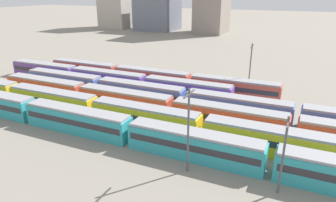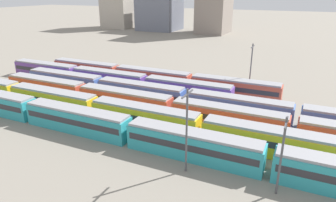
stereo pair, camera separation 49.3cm
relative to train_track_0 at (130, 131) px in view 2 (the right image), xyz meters
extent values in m
plane|color=gray|center=(-27.48, 13.00, -1.90)|extent=(600.00, 600.00, 0.00)
cube|color=teal|center=(-9.45, 0.00, -0.20)|extent=(18.00, 3.00, 3.40)
cube|color=#2D2D33|center=(-9.45, 0.00, 0.20)|extent=(17.20, 3.06, 0.90)
cube|color=#939399|center=(-9.45, 0.00, 1.67)|extent=(17.60, 2.70, 0.35)
cube|color=teal|center=(9.45, 0.00, -0.20)|extent=(18.00, 3.00, 3.40)
cube|color=#2D2D33|center=(9.45, 0.00, 0.20)|extent=(17.20, 3.06, 0.90)
cube|color=#939399|center=(9.45, 0.00, 1.67)|extent=(17.60, 2.70, 0.35)
cube|color=yellow|center=(-19.47, 5.20, -0.20)|extent=(18.00, 3.00, 3.40)
cube|color=#2D2D33|center=(-19.47, 5.20, 0.20)|extent=(17.20, 3.06, 0.90)
cube|color=#939399|center=(-19.47, 5.20, 1.67)|extent=(17.60, 2.70, 0.35)
cube|color=yellow|center=(-0.57, 5.20, -0.20)|extent=(18.00, 3.00, 3.40)
cube|color=#2D2D33|center=(-0.57, 5.20, 0.20)|extent=(17.20, 3.06, 0.90)
cube|color=#939399|center=(-0.57, 5.20, 1.67)|extent=(17.60, 2.70, 0.35)
cube|color=yellow|center=(18.33, 5.20, -0.20)|extent=(18.00, 3.00, 3.40)
cube|color=#2D2D33|center=(18.33, 5.20, 0.20)|extent=(17.20, 3.06, 0.90)
cube|color=#939399|center=(18.33, 5.20, 1.67)|extent=(17.60, 2.70, 0.35)
cube|color=#BC4C38|center=(-26.41, 10.40, -0.20)|extent=(18.00, 3.00, 3.40)
cube|color=#2D2D33|center=(-26.41, 10.40, 0.20)|extent=(17.20, 3.06, 0.90)
cube|color=#939399|center=(-26.41, 10.40, 1.67)|extent=(17.60, 2.70, 0.35)
cube|color=#BC4C38|center=(-7.51, 10.40, -0.20)|extent=(18.00, 3.00, 3.40)
cube|color=#2D2D33|center=(-7.51, 10.40, 0.20)|extent=(17.20, 3.06, 0.90)
cube|color=#939399|center=(-7.51, 10.40, 1.67)|extent=(17.60, 2.70, 0.35)
cube|color=#BC4C38|center=(11.39, 10.40, -0.20)|extent=(18.00, 3.00, 3.40)
cube|color=#2D2D33|center=(11.39, 10.40, 0.20)|extent=(17.20, 3.06, 0.90)
cube|color=#939399|center=(11.39, 10.40, 1.67)|extent=(17.60, 2.70, 0.35)
cube|color=#4C70BC|center=(-26.16, 15.60, -0.20)|extent=(18.00, 3.00, 3.40)
cube|color=#2D2D33|center=(-26.16, 15.60, 0.20)|extent=(17.20, 3.06, 0.90)
cube|color=#939399|center=(-26.16, 15.60, 1.67)|extent=(17.60, 2.70, 0.35)
cube|color=#4C70BC|center=(-7.26, 15.60, -0.20)|extent=(18.00, 3.00, 3.40)
cube|color=#2D2D33|center=(-7.26, 15.60, 0.20)|extent=(17.20, 3.06, 0.90)
cube|color=#939399|center=(-7.26, 15.60, 1.67)|extent=(17.60, 2.70, 0.35)
cube|color=#4C70BC|center=(11.64, 15.60, -0.20)|extent=(18.00, 3.00, 3.40)
cube|color=#2D2D33|center=(11.64, 15.60, 0.20)|extent=(17.20, 3.06, 0.90)
cube|color=#939399|center=(11.64, 15.60, 1.67)|extent=(17.60, 2.70, 0.35)
cube|color=#6B429E|center=(-37.23, 20.80, -0.20)|extent=(18.00, 3.00, 3.40)
cube|color=#2D2D33|center=(-37.23, 20.80, 0.20)|extent=(17.20, 3.06, 0.90)
cube|color=#939399|center=(-37.23, 20.80, 1.67)|extent=(17.60, 2.70, 0.35)
cube|color=#6B429E|center=(-18.33, 20.80, -0.20)|extent=(18.00, 3.00, 3.40)
cube|color=#2D2D33|center=(-18.33, 20.80, 0.20)|extent=(17.20, 3.06, 0.90)
cube|color=#939399|center=(-18.33, 20.80, 1.67)|extent=(17.60, 2.70, 0.35)
cube|color=#6B429E|center=(0.57, 20.80, -0.20)|extent=(18.00, 3.00, 3.40)
cube|color=#2D2D33|center=(0.57, 20.80, 0.20)|extent=(17.20, 3.06, 0.90)
cube|color=#939399|center=(0.57, 20.80, 1.67)|extent=(17.60, 2.70, 0.35)
cube|color=#BC4C38|center=(-28.97, 26.00, -0.20)|extent=(18.00, 3.00, 3.40)
cube|color=#2D2D33|center=(-28.97, 26.00, 0.20)|extent=(17.20, 3.06, 0.90)
cube|color=#939399|center=(-28.97, 26.00, 1.67)|extent=(17.60, 2.70, 0.35)
cube|color=#BC4C38|center=(-10.07, 26.00, -0.20)|extent=(18.00, 3.00, 3.40)
cube|color=#2D2D33|center=(-10.07, 26.00, 0.20)|extent=(17.20, 3.06, 0.90)
cube|color=#939399|center=(-10.07, 26.00, 1.67)|extent=(17.60, 2.70, 0.35)
cube|color=#BC4C38|center=(8.83, 26.00, -0.20)|extent=(18.00, 3.00, 3.40)
cube|color=#2D2D33|center=(8.83, 26.00, 0.20)|extent=(17.20, 3.06, 0.90)
cube|color=#939399|center=(8.83, 26.00, 1.67)|extent=(17.60, 2.70, 0.35)
cylinder|color=#4C4C51|center=(20.23, -3.17, 2.58)|extent=(0.24, 0.24, 8.96)
cube|color=#47474C|center=(20.23, -3.17, 6.45)|extent=(0.16, 3.20, 0.16)
cylinder|color=#4C4C51|center=(11.03, 29.06, 3.38)|extent=(0.24, 0.24, 10.57)
cube|color=#47474C|center=(11.03, 29.06, 8.07)|extent=(0.16, 3.20, 0.16)
cylinder|color=#4C4C51|center=(9.81, -3.27, 3.33)|extent=(0.24, 0.24, 10.47)
cube|color=#47474C|center=(9.81, -3.27, 7.96)|extent=(0.16, 3.20, 0.16)
cube|color=slate|center=(-54.07, 118.23, 7.86)|extent=(20.02, 19.76, 19.53)
camera|label=1|loc=(20.70, -32.89, 18.73)|focal=32.37mm
camera|label=2|loc=(21.15, -32.68, 18.73)|focal=32.37mm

